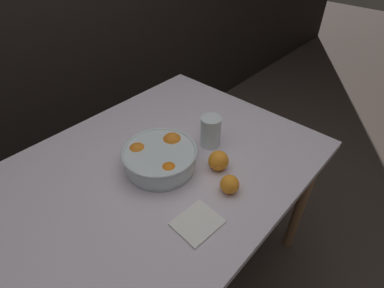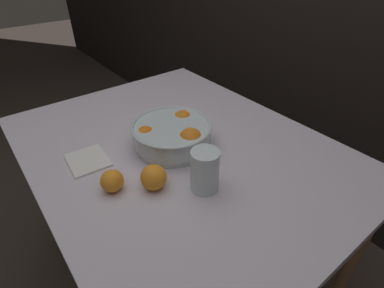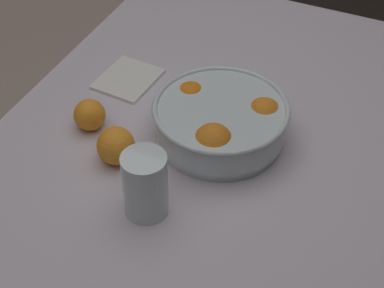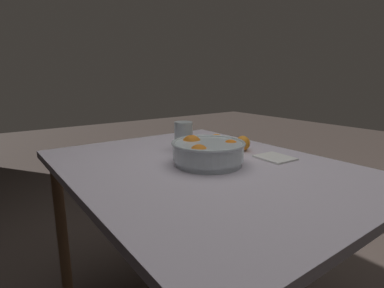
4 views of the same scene
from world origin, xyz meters
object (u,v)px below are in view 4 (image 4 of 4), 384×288
(juice_glass, at_px, (183,138))
(orange_loose_near_bowl, at_px, (243,143))
(fruit_bowl, at_px, (208,152))
(orange_loose_front, at_px, (216,142))

(juice_glass, height_order, orange_loose_near_bowl, juice_glass)
(fruit_bowl, xyz_separation_m, juice_glass, (0.24, -0.05, 0.01))
(orange_loose_front, bearing_deg, fruit_bowl, 130.47)
(juice_glass, bearing_deg, orange_loose_front, -128.77)
(orange_loose_near_bowl, bearing_deg, juice_glass, 53.81)
(fruit_bowl, distance_m, orange_loose_front, 0.22)
(fruit_bowl, bearing_deg, orange_loose_front, -49.53)
(fruit_bowl, distance_m, orange_loose_near_bowl, 0.28)
(juice_glass, relative_size, orange_loose_near_bowl, 1.95)
(orange_loose_near_bowl, height_order, orange_loose_front, orange_loose_front)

